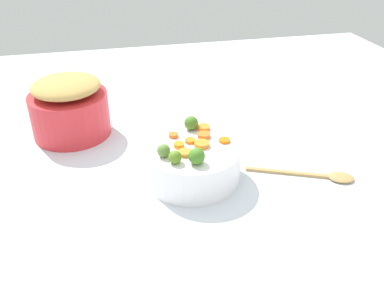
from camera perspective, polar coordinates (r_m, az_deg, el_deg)
tabletop at (r=1.12m, az=0.90°, el=-4.75°), size 2.40×2.40×0.02m
serving_bowl_carrots at (r=1.07m, az=0.00°, el=-2.66°), size 0.25×0.25×0.10m
metal_pot at (r=1.33m, az=-16.67°, el=4.03°), size 0.24×0.24×0.14m
stuffing_mound at (r=1.30m, az=-17.28°, el=7.78°), size 0.21×0.21×0.05m
carrot_slice_0 at (r=1.05m, az=1.38°, el=-0.04°), size 0.05×0.05×0.01m
carrot_slice_1 at (r=1.07m, az=-0.27°, el=0.45°), size 0.04×0.04×0.01m
carrot_slice_2 at (r=1.05m, az=-1.88°, el=-0.06°), size 0.03×0.03×0.01m
carrot_slice_3 at (r=1.07m, az=4.56°, el=0.52°), size 0.04×0.04×0.01m
carrot_slice_4 at (r=1.13m, az=1.58°, el=2.31°), size 0.05×0.05×0.01m
carrot_slice_5 at (r=1.09m, az=1.68°, el=1.22°), size 0.04×0.04×0.01m
carrot_slice_6 at (r=1.01m, az=-1.00°, el=-1.24°), size 0.04×0.04×0.01m
carrot_slice_7 at (r=1.09m, az=-2.62°, el=1.25°), size 0.03×0.03×0.01m
brussels_sprout_0 at (r=0.98m, az=-2.40°, el=-1.84°), size 0.03×0.03×0.03m
brussels_sprout_1 at (r=1.00m, az=-4.00°, el=-0.93°), size 0.03×0.03×0.03m
brussels_sprout_2 at (r=1.12m, az=0.01°, el=2.97°), size 0.04×0.04×0.04m
brussels_sprout_3 at (r=0.97m, az=0.65°, el=-1.72°), size 0.04×0.04×0.04m
wooden_spoon at (r=1.15m, az=17.79°, el=-4.25°), size 0.14×0.28×0.01m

